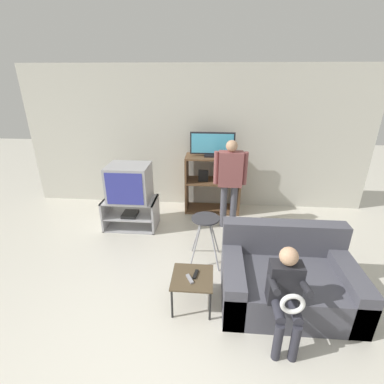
% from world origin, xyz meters
% --- Properties ---
extents(ground_plane, '(18.00, 18.00, 0.00)m').
position_xyz_m(ground_plane, '(0.00, 0.00, 0.00)').
color(ground_plane, beige).
extents(wall_back, '(6.40, 0.06, 2.60)m').
position_xyz_m(wall_back, '(0.00, 3.48, 1.30)').
color(wall_back, beige).
rests_on(wall_back, ground_plane).
extents(tv_stand, '(0.87, 0.51, 0.51)m').
position_xyz_m(tv_stand, '(-1.01, 2.43, 0.25)').
color(tv_stand, '#A8A8AD').
rests_on(tv_stand, ground_plane).
extents(television_main, '(0.66, 0.55, 0.59)m').
position_xyz_m(television_main, '(-0.99, 2.41, 0.81)').
color(television_main, '#9E9EA3').
rests_on(television_main, tv_stand).
extents(media_shelf, '(1.01, 0.46, 1.07)m').
position_xyz_m(media_shelf, '(0.34, 3.18, 0.54)').
color(media_shelf, brown).
rests_on(media_shelf, ground_plane).
extents(television_flat, '(0.78, 0.20, 0.43)m').
position_xyz_m(television_flat, '(0.32, 3.17, 1.27)').
color(television_flat, black).
rests_on(television_flat, media_shelf).
extents(folding_stool, '(0.41, 0.45, 0.68)m').
position_xyz_m(folding_stool, '(0.27, 1.57, 0.56)').
color(folding_stool, '#99999E').
rests_on(folding_stool, ground_plane).
extents(snack_table, '(0.45, 0.45, 0.39)m').
position_xyz_m(snack_table, '(0.16, 0.75, 0.34)').
color(snack_table, brown).
rests_on(snack_table, ground_plane).
extents(remote_control_black, '(0.06, 0.15, 0.02)m').
position_xyz_m(remote_control_black, '(0.19, 0.78, 0.40)').
color(remote_control_black, black).
rests_on(remote_control_black, snack_table).
extents(remote_control_white, '(0.10, 0.14, 0.02)m').
position_xyz_m(remote_control_white, '(0.13, 0.70, 0.40)').
color(remote_control_white, gray).
rests_on(remote_control_white, snack_table).
extents(couch, '(1.45, 0.99, 0.80)m').
position_xyz_m(couch, '(1.22, 0.95, 0.27)').
color(couch, '#4C4C56').
rests_on(couch, ground_plane).
extents(person_standing_adult, '(0.53, 0.20, 1.49)m').
position_xyz_m(person_standing_adult, '(0.62, 2.57, 0.90)').
color(person_standing_adult, '#4C4C56').
rests_on(person_standing_adult, ground_plane).
extents(person_seated_child, '(0.33, 0.43, 1.00)m').
position_xyz_m(person_seated_child, '(1.05, 0.39, 0.58)').
color(person_seated_child, '#2D2D38').
rests_on(person_seated_child, ground_plane).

